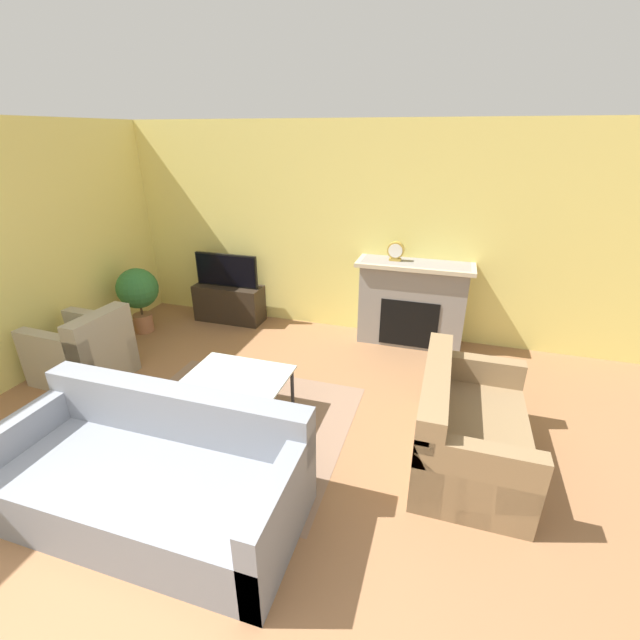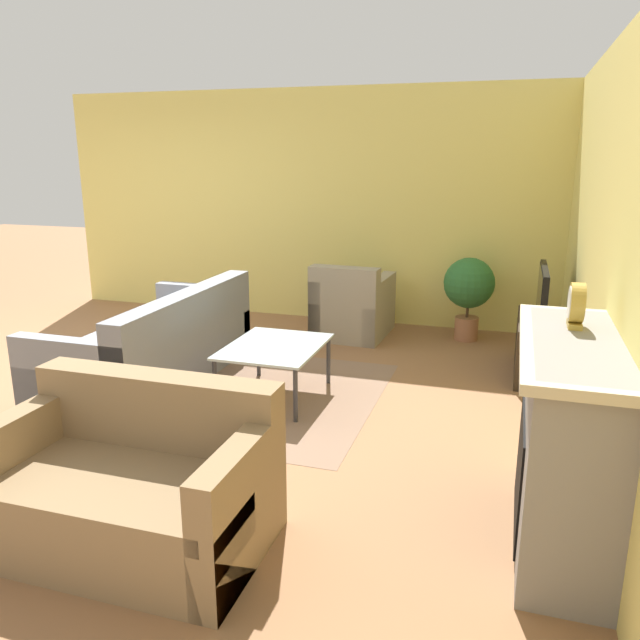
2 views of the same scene
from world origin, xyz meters
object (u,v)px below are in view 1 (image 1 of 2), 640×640
at_px(potted_plant, 138,292).
at_px(mantel_clock, 396,251).
at_px(armchair_by_window, 84,354).
at_px(coffee_table, 236,381).
at_px(tv, 226,270).
at_px(couch_loveseat, 466,431).
at_px(couch_sectional, 153,477).

bearing_deg(potted_plant, mantel_clock, 12.98).
relative_size(armchair_by_window, potted_plant, 1.03).
height_order(coffee_table, mantel_clock, mantel_clock).
height_order(tv, couch_loveseat, tv).
distance_m(armchair_by_window, potted_plant, 1.28).
xyz_separation_m(couch_sectional, coffee_table, (0.07, 1.17, 0.12)).
distance_m(couch_loveseat, potted_plant, 4.46).
relative_size(armchair_by_window, coffee_table, 0.99).
height_order(armchair_by_window, mantel_clock, mantel_clock).
bearing_deg(armchair_by_window, couch_sectional, 57.77).
bearing_deg(couch_loveseat, coffee_table, 90.76).
distance_m(couch_sectional, coffee_table, 1.18).
height_order(potted_plant, mantel_clock, mantel_clock).
bearing_deg(potted_plant, tv, 36.07).
height_order(couch_sectional, coffee_table, couch_sectional).
bearing_deg(armchair_by_window, coffee_table, 88.27).
distance_m(coffee_table, mantel_clock, 2.55).
xyz_separation_m(coffee_table, potted_plant, (-2.17, 1.38, 0.17)).
bearing_deg(mantel_clock, armchair_by_window, -147.25).
distance_m(couch_sectional, potted_plant, 3.32).
bearing_deg(armchair_by_window, mantel_clock, 125.45).
xyz_separation_m(tv, couch_loveseat, (3.28, -2.05, -0.47)).
distance_m(tv, armchair_by_window, 2.12).
bearing_deg(mantel_clock, potted_plant, -167.02).
xyz_separation_m(couch_sectional, armchair_by_window, (-1.89, 1.32, 0.01)).
distance_m(couch_sectional, armchair_by_window, 2.31).
distance_m(tv, couch_loveseat, 3.89).
bearing_deg(coffee_table, potted_plant, 147.50).
xyz_separation_m(tv, armchair_by_window, (-0.75, -1.93, -0.46)).
xyz_separation_m(couch_loveseat, coffee_table, (-2.07, -0.03, 0.11)).
distance_m(tv, couch_sectional, 3.48).
distance_m(armchair_by_window, coffee_table, 1.97).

